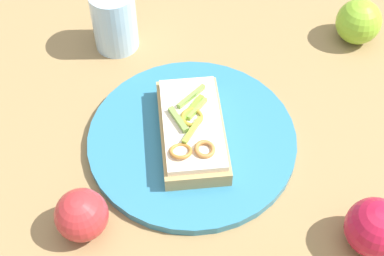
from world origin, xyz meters
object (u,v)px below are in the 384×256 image
(apple_2, at_px, (375,228))
(apple_0, at_px, (359,22))
(sandwich, at_px, (192,129))
(drinking_glass, at_px, (114,20))
(apple_1, at_px, (82,215))
(plate, at_px, (192,139))

(apple_2, bearing_deg, apple_0, 81.35)
(sandwich, relative_size, apple_2, 2.42)
(apple_2, relative_size, drinking_glass, 0.72)
(sandwich, height_order, apple_0, apple_0)
(apple_0, distance_m, apple_1, 0.56)
(sandwich, bearing_deg, apple_1, 129.01)
(apple_2, bearing_deg, plate, 143.66)
(plate, distance_m, apple_2, 0.28)
(apple_1, bearing_deg, drinking_glass, 86.51)
(drinking_glass, bearing_deg, apple_0, 0.66)
(apple_1, xyz_separation_m, apple_2, (0.37, -0.03, 0.00))
(apple_0, relative_size, apple_2, 0.98)
(sandwich, xyz_separation_m, apple_2, (0.23, -0.17, 0.01))
(apple_1, bearing_deg, apple_2, -4.31)
(plate, height_order, apple_2, apple_2)
(apple_1, bearing_deg, sandwich, 43.68)
(plate, height_order, apple_0, apple_0)
(sandwich, relative_size, apple_0, 2.46)
(drinking_glass, bearing_deg, plate, -59.97)
(sandwich, bearing_deg, plate, -10.61)
(sandwich, xyz_separation_m, apple_0, (0.28, 0.22, 0.01))
(plate, bearing_deg, apple_1, -136.21)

